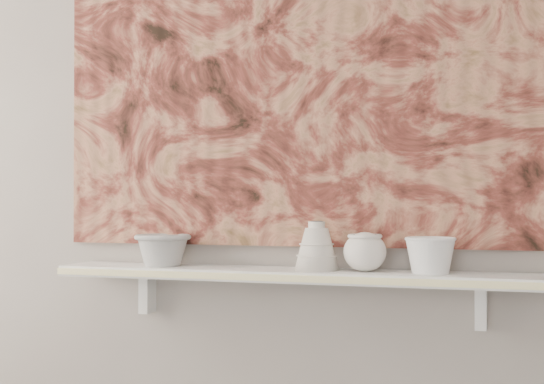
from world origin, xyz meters
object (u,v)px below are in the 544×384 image
at_px(shelf, 296,275).
at_px(painting, 304,55).
at_px(bowl_white, 430,255).
at_px(cup_cream, 365,252).
at_px(bowl_grey, 163,249).
at_px(bell_vessel, 317,246).

relative_size(shelf, painting, 0.93).
bearing_deg(bowl_white, cup_cream, 180.00).
relative_size(bowl_grey, cup_cream, 1.44).
distance_m(bowl_grey, bell_vessel, 0.47).
relative_size(shelf, cup_cream, 12.12).
bearing_deg(painting, bowl_grey, -168.82).
xyz_separation_m(bowl_grey, cup_cream, (0.60, 0.00, 0.00)).
distance_m(shelf, painting, 0.63).
xyz_separation_m(painting, bowl_grey, (-0.41, -0.08, -0.56)).
bearing_deg(bowl_white, bell_vessel, 180.00).
xyz_separation_m(shelf, cup_cream, (0.19, 0.00, 0.07)).
xyz_separation_m(bowl_grey, bowl_white, (0.77, 0.00, 0.00)).
relative_size(painting, bell_vessel, 11.14).
distance_m(bowl_grey, cup_cream, 0.60).
bearing_deg(painting, bowl_white, -12.45).
xyz_separation_m(painting, bell_vessel, (0.06, -0.08, -0.54)).
bearing_deg(shelf, cup_cream, 0.00).
relative_size(painting, cup_cream, 12.98).
xyz_separation_m(painting, cup_cream, (0.19, -0.08, -0.56)).
xyz_separation_m(shelf, bowl_grey, (-0.41, 0.00, 0.06)).
height_order(cup_cream, bowl_white, cup_cream).
bearing_deg(bell_vessel, shelf, 180.00).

